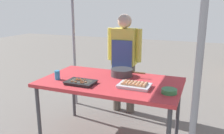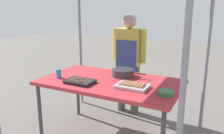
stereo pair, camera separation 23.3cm
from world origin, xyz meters
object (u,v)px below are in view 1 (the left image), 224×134
(tray_grilled_sausages, at_px, (134,85))
(tray_meat_skewers, at_px, (81,82))
(cooking_wok, at_px, (122,72))
(stall_table, at_px, (110,85))
(drink_cup_near_edge, at_px, (57,75))
(condiment_bowl, at_px, (169,91))
(vendor_woman, at_px, (124,57))

(tray_grilled_sausages, bearing_deg, tray_meat_skewers, -168.77)
(cooking_wok, bearing_deg, stall_table, -105.05)
(stall_table, relative_size, drink_cup_near_edge, 15.08)
(condiment_bowl, relative_size, drink_cup_near_edge, 1.44)
(tray_meat_skewers, relative_size, cooking_wok, 0.75)
(vendor_woman, bearing_deg, drink_cup_near_edge, 64.82)
(vendor_woman, bearing_deg, stall_table, 98.21)
(stall_table, relative_size, vendor_woman, 1.08)
(stall_table, relative_size, cooking_wok, 3.76)
(cooking_wok, height_order, vendor_woman, vendor_woman)
(cooking_wok, height_order, drink_cup_near_edge, drink_cup_near_edge)
(tray_meat_skewers, distance_m, vendor_woman, 1.06)
(drink_cup_near_edge, relative_size, vendor_woman, 0.07)
(tray_meat_skewers, height_order, vendor_woman, vendor_woman)
(condiment_bowl, bearing_deg, tray_meat_skewers, -176.11)
(vendor_woman, bearing_deg, tray_grilled_sausages, 115.19)
(tray_meat_skewers, relative_size, drink_cup_near_edge, 3.01)
(condiment_bowl, height_order, vendor_woman, vendor_woman)
(tray_grilled_sausages, distance_m, vendor_woman, 1.04)
(tray_grilled_sausages, distance_m, condiment_bowl, 0.37)
(stall_table, bearing_deg, tray_meat_skewers, -138.53)
(cooking_wok, bearing_deg, tray_meat_skewers, -125.12)
(condiment_bowl, bearing_deg, tray_grilled_sausages, 172.19)
(stall_table, xyz_separation_m, drink_cup_near_edge, (-0.59, -0.19, 0.11))
(stall_table, bearing_deg, condiment_bowl, -13.42)
(tray_grilled_sausages, bearing_deg, stall_table, 160.44)
(vendor_woman, bearing_deg, condiment_bowl, 129.40)
(cooking_wok, xyz_separation_m, condiment_bowl, (0.63, -0.39, -0.03))
(drink_cup_near_edge, bearing_deg, tray_meat_skewers, -7.18)
(tray_grilled_sausages, xyz_separation_m, cooking_wok, (-0.26, 0.34, 0.03))
(stall_table, relative_size, tray_grilled_sausages, 4.74)
(tray_grilled_sausages, xyz_separation_m, drink_cup_near_edge, (-0.91, -0.07, 0.03))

